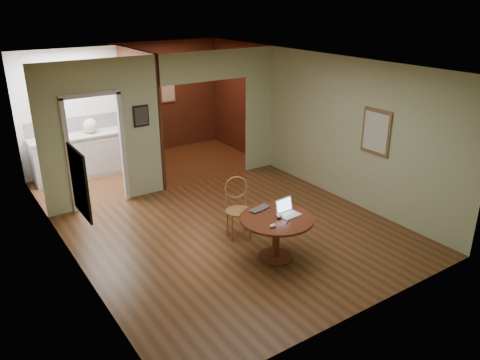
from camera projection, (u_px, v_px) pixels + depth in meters
floor at (242, 235)px, 7.75m from camera, size 5.00×5.00×0.00m
room_shell at (136, 124)px, 9.42m from camera, size 5.20×7.50×5.00m
dining_table at (276, 228)px, 6.90m from camera, size 1.09×1.09×0.68m
chair at (238, 204)px, 7.58m from camera, size 0.54×0.54×1.00m
open_laptop at (287, 210)px, 6.92m from camera, size 0.34×0.31×0.22m
closed_laptop at (262, 210)px, 7.04m from camera, size 0.39×0.29×0.03m
mouse at (273, 226)px, 6.54m from camera, size 0.12×0.08×0.05m
wine_glass at (279, 216)px, 6.78m from camera, size 0.08×0.08×0.09m
pen at (288, 222)px, 6.69m from camera, size 0.13×0.07×0.01m
kitchen_cabinet at (81, 156)px, 10.11m from camera, size 2.06×0.60×0.94m
grocery_bag at (90, 126)px, 10.02m from camera, size 0.39×0.36×0.31m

